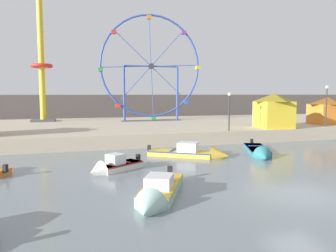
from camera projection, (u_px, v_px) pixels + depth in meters
The scene contains 13 objects.
ground_plane at pixel (297, 195), 14.68m from camera, with size 240.00×240.00×0.00m, color slate.
quay_promenade at pixel (159, 128), 38.28m from camera, with size 110.00×20.84×1.16m, color #B7A88E.
distant_town_skyline at pixel (130, 107), 57.77m from camera, with size 140.00×3.00×4.40m, color #564C47.
motorboat_mustard_yellow at pixel (196, 153), 23.59m from camera, with size 5.71×4.33×1.54m.
motorboat_seafoam at pixel (157, 193), 13.93m from camera, with size 3.62×5.53×1.41m.
motorboat_teal_painted at pixel (259, 152), 24.30m from camera, with size 3.37×5.93×1.30m.
motorboat_white_red_stripe at pixel (112, 166), 19.19m from camera, with size 3.60×2.89×1.35m.
ferris_wheel_blue_frame at pixel (151, 68), 40.62m from camera, with size 12.97×1.20×13.14m.
drop_tower_yellow_tower at pixel (42, 67), 39.91m from camera, with size 2.80×2.80×15.60m.
carnival_booth_orange_canopy at pixel (327, 110), 36.73m from camera, with size 3.80×3.33×3.02m.
carnival_booth_yellow_awning at pixel (274, 110), 32.55m from camera, with size 3.64×3.82×3.42m.
promenade_lamp_near at pixel (229, 105), 29.67m from camera, with size 0.32×0.32×3.51m.
promenade_lamp_far at pixel (326, 100), 33.31m from camera, with size 0.32×0.32×4.22m.
Camera 1 is at (-9.54, -12.14, 4.53)m, focal length 34.97 mm.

